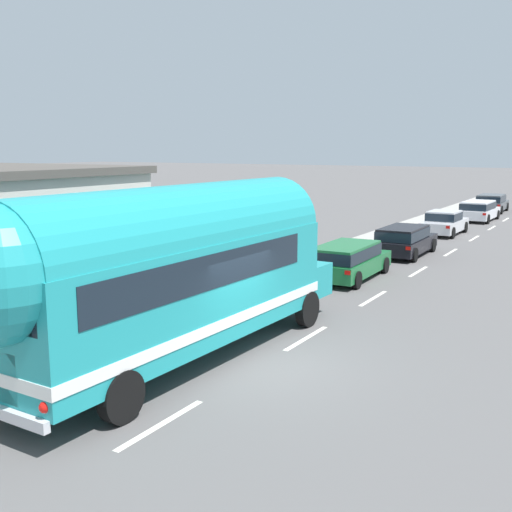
{
  "coord_description": "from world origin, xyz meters",
  "views": [
    {
      "loc": [
        6.85,
        -11.81,
        4.95
      ],
      "look_at": [
        -1.95,
        3.17,
        1.92
      ],
      "focal_mm": 43.8,
      "sensor_mm": 36.0,
      "label": 1
    }
  ],
  "objects_px": {
    "painted_bus": "(166,268)",
    "car_second": "(404,239)",
    "car_lead": "(347,259)",
    "car_third": "(444,222)",
    "car_fifth": "(492,202)",
    "car_fourth": "(479,209)"
  },
  "relations": [
    {
      "from": "car_second",
      "to": "car_third",
      "type": "xyz_separation_m",
      "value": [
        -0.21,
        8.15,
        -0.06
      ]
    },
    {
      "from": "car_lead",
      "to": "car_fifth",
      "type": "bearing_deg",
      "value": 89.82
    },
    {
      "from": "painted_bus",
      "to": "car_lead",
      "type": "relative_size",
      "value": 2.53
    },
    {
      "from": "car_second",
      "to": "car_fourth",
      "type": "bearing_deg",
      "value": 89.48
    },
    {
      "from": "painted_bus",
      "to": "car_second",
      "type": "height_order",
      "value": "painted_bus"
    },
    {
      "from": "painted_bus",
      "to": "car_third",
      "type": "relative_size",
      "value": 2.7
    },
    {
      "from": "car_lead",
      "to": "car_third",
      "type": "distance_m",
      "value": 14.33
    },
    {
      "from": "painted_bus",
      "to": "car_second",
      "type": "xyz_separation_m",
      "value": [
        0.12,
        17.22,
        -1.52
      ]
    },
    {
      "from": "car_lead",
      "to": "car_third",
      "type": "xyz_separation_m",
      "value": [
        0.07,
        14.33,
        -0.07
      ]
    },
    {
      "from": "car_second",
      "to": "car_lead",
      "type": "bearing_deg",
      "value": -92.57
    },
    {
      "from": "painted_bus",
      "to": "car_fourth",
      "type": "relative_size",
      "value": 2.53
    },
    {
      "from": "car_second",
      "to": "car_fifth",
      "type": "height_order",
      "value": "same"
    },
    {
      "from": "car_third",
      "to": "car_fifth",
      "type": "bearing_deg",
      "value": 89.93
    },
    {
      "from": "car_lead",
      "to": "car_fourth",
      "type": "bearing_deg",
      "value": 88.91
    },
    {
      "from": "car_fifth",
      "to": "painted_bus",
      "type": "bearing_deg",
      "value": -89.91
    },
    {
      "from": "painted_bus",
      "to": "car_fifth",
      "type": "height_order",
      "value": "painted_bus"
    },
    {
      "from": "car_second",
      "to": "car_third",
      "type": "height_order",
      "value": "same"
    },
    {
      "from": "car_third",
      "to": "car_fifth",
      "type": "xyz_separation_m",
      "value": [
        0.02,
        14.53,
        0.05
      ]
    },
    {
      "from": "painted_bus",
      "to": "car_fifth",
      "type": "relative_size",
      "value": 2.69
    },
    {
      "from": "car_third",
      "to": "car_second",
      "type": "bearing_deg",
      "value": -88.55
    },
    {
      "from": "painted_bus",
      "to": "car_fourth",
      "type": "bearing_deg",
      "value": 89.53
    },
    {
      "from": "painted_bus",
      "to": "car_second",
      "type": "relative_size",
      "value": 2.57
    }
  ]
}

